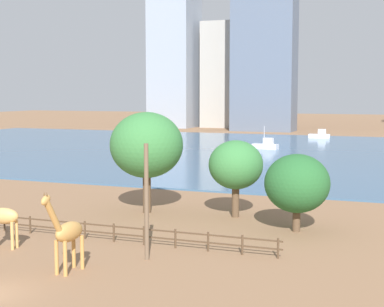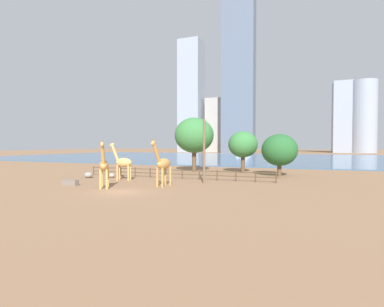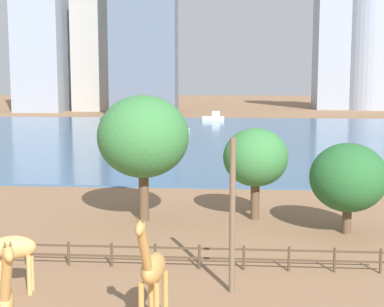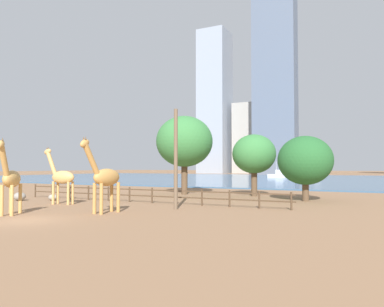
{
  "view_description": "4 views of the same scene",
  "coord_description": "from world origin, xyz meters",
  "px_view_note": "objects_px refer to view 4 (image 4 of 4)",
  "views": [
    {
      "loc": [
        20.56,
        -23.8,
        10.39
      ],
      "look_at": [
        -2.46,
        36.6,
        3.76
      ],
      "focal_mm": 55.0,
      "sensor_mm": 36.0,
      "label": 1
    },
    {
      "loc": [
        16.1,
        -23.29,
        4.38
      ],
      "look_at": [
        0.28,
        17.43,
        3.11
      ],
      "focal_mm": 28.0,
      "sensor_mm": 36.0,
      "label": 2
    },
    {
      "loc": [
        5.26,
        -17.87,
        10.15
      ],
      "look_at": [
        1.34,
        33.62,
        3.25
      ],
      "focal_mm": 55.0,
      "sensor_mm": 36.0,
      "label": 3
    },
    {
      "loc": [
        18.3,
        -15.01,
        3.1
      ],
      "look_at": [
        -0.84,
        23.38,
        4.61
      ],
      "focal_mm": 35.0,
      "sensor_mm": 36.0,
      "label": 4
    }
  ],
  "objects_px": {
    "utility_pole": "(176,159)",
    "tree_right_tall": "(254,154)",
    "boulder_by_pole": "(53,197)",
    "boat_ferry": "(316,173)",
    "giraffe_tall": "(105,177)",
    "tree_center_broad": "(305,160)",
    "boulder_near_fence": "(20,196)",
    "tree_left_large": "(184,142)",
    "giraffe_young": "(61,177)",
    "boat_tug": "(278,175)",
    "giraffe_companion": "(10,179)"
  },
  "relations": [
    {
      "from": "utility_pole",
      "to": "tree_right_tall",
      "type": "height_order",
      "value": "utility_pole"
    },
    {
      "from": "boulder_near_fence",
      "to": "giraffe_young",
      "type": "bearing_deg",
      "value": -6.41
    },
    {
      "from": "boulder_near_fence",
      "to": "boat_ferry",
      "type": "distance_m",
      "value": 103.53
    },
    {
      "from": "boat_tug",
      "to": "utility_pole",
      "type": "bearing_deg",
      "value": 104.9
    },
    {
      "from": "tree_right_tall",
      "to": "boat_ferry",
      "type": "xyz_separation_m",
      "value": [
        -6.39,
        88.37,
        -3.5
      ]
    },
    {
      "from": "boulder_near_fence",
      "to": "tree_left_large",
      "type": "relative_size",
      "value": 0.12
    },
    {
      "from": "tree_left_large",
      "to": "boat_tug",
      "type": "relative_size",
      "value": 1.8
    },
    {
      "from": "tree_left_large",
      "to": "giraffe_tall",
      "type": "bearing_deg",
      "value": -79.88
    },
    {
      "from": "boulder_near_fence",
      "to": "boat_tug",
      "type": "distance_m",
      "value": 73.12
    },
    {
      "from": "tree_right_tall",
      "to": "boat_ferry",
      "type": "distance_m",
      "value": 88.67
    },
    {
      "from": "giraffe_tall",
      "to": "boulder_by_pole",
      "type": "bearing_deg",
      "value": -111.18
    },
    {
      "from": "utility_pole",
      "to": "tree_center_broad",
      "type": "height_order",
      "value": "utility_pole"
    },
    {
      "from": "utility_pole",
      "to": "boulder_near_fence",
      "type": "relative_size",
      "value": 6.73
    },
    {
      "from": "tree_right_tall",
      "to": "giraffe_tall",
      "type": "bearing_deg",
      "value": -104.32
    },
    {
      "from": "boat_ferry",
      "to": "tree_left_large",
      "type": "bearing_deg",
      "value": 85.93
    },
    {
      "from": "giraffe_young",
      "to": "boulder_near_fence",
      "type": "distance_m",
      "value": 6.1
    },
    {
      "from": "tree_left_large",
      "to": "boulder_by_pole",
      "type": "bearing_deg",
      "value": -120.41
    },
    {
      "from": "tree_center_broad",
      "to": "utility_pole",
      "type": "bearing_deg",
      "value": -123.81
    },
    {
      "from": "giraffe_tall",
      "to": "giraffe_young",
      "type": "bearing_deg",
      "value": -108.02
    },
    {
      "from": "giraffe_companion",
      "to": "utility_pole",
      "type": "relative_size",
      "value": 0.67
    },
    {
      "from": "giraffe_tall",
      "to": "boat_ferry",
      "type": "relative_size",
      "value": 1.04
    },
    {
      "from": "giraffe_companion",
      "to": "tree_right_tall",
      "type": "relative_size",
      "value": 0.75
    },
    {
      "from": "boulder_near_fence",
      "to": "boat_tug",
      "type": "height_order",
      "value": "boat_tug"
    },
    {
      "from": "boulder_near_fence",
      "to": "boat_tug",
      "type": "relative_size",
      "value": 0.22
    },
    {
      "from": "tree_left_large",
      "to": "tree_center_broad",
      "type": "height_order",
      "value": "tree_left_large"
    },
    {
      "from": "boulder_by_pole",
      "to": "giraffe_young",
      "type": "bearing_deg",
      "value": -33.54
    },
    {
      "from": "giraffe_companion",
      "to": "giraffe_tall",
      "type": "bearing_deg",
      "value": 92.32
    },
    {
      "from": "boulder_near_fence",
      "to": "boulder_by_pole",
      "type": "relative_size",
      "value": 1.29
    },
    {
      "from": "giraffe_companion",
      "to": "boat_ferry",
      "type": "height_order",
      "value": "giraffe_companion"
    },
    {
      "from": "boulder_near_fence",
      "to": "giraffe_tall",
      "type": "bearing_deg",
      "value": -16.39
    },
    {
      "from": "tree_right_tall",
      "to": "boat_tug",
      "type": "bearing_deg",
      "value": 101.27
    },
    {
      "from": "tree_left_large",
      "to": "giraffe_young",
      "type": "bearing_deg",
      "value": -105.75
    },
    {
      "from": "boulder_by_pole",
      "to": "boat_ferry",
      "type": "bearing_deg",
      "value": 85.18
    },
    {
      "from": "giraffe_tall",
      "to": "tree_center_broad",
      "type": "height_order",
      "value": "tree_center_broad"
    },
    {
      "from": "tree_center_broad",
      "to": "tree_left_large",
      "type": "bearing_deg",
      "value": 169.87
    },
    {
      "from": "giraffe_companion",
      "to": "giraffe_young",
      "type": "xyz_separation_m",
      "value": [
        -2.27,
        6.53,
        -0.07
      ]
    },
    {
      "from": "giraffe_tall",
      "to": "boulder_near_fence",
      "type": "bearing_deg",
      "value": -100.6
    },
    {
      "from": "boat_tug",
      "to": "tree_left_large",
      "type": "bearing_deg",
      "value": 100.67
    },
    {
      "from": "boulder_near_fence",
      "to": "giraffe_companion",
      "type": "bearing_deg",
      "value": -41.75
    },
    {
      "from": "tree_center_broad",
      "to": "boat_tug",
      "type": "xyz_separation_m",
      "value": [
        -17.41,
        61.69,
        -2.74
      ]
    },
    {
      "from": "tree_left_large",
      "to": "tree_right_tall",
      "type": "height_order",
      "value": "tree_left_large"
    },
    {
      "from": "tree_left_large",
      "to": "utility_pole",
      "type": "bearing_deg",
      "value": -64.79
    },
    {
      "from": "tree_left_large",
      "to": "tree_center_broad",
      "type": "distance_m",
      "value": 13.98
    },
    {
      "from": "giraffe_young",
      "to": "boat_tug",
      "type": "relative_size",
      "value": 0.98
    },
    {
      "from": "giraffe_tall",
      "to": "boulder_near_fence",
      "type": "distance_m",
      "value": 13.6
    },
    {
      "from": "utility_pole",
      "to": "tree_center_broad",
      "type": "xyz_separation_m",
      "value": [
        7.3,
        10.91,
        -0.01
      ]
    },
    {
      "from": "giraffe_companion",
      "to": "utility_pole",
      "type": "bearing_deg",
      "value": 100.36
    },
    {
      "from": "boulder_by_pole",
      "to": "tree_right_tall",
      "type": "height_order",
      "value": "tree_right_tall"
    },
    {
      "from": "boulder_by_pole",
      "to": "giraffe_tall",
      "type": "bearing_deg",
      "value": -26.97
    },
    {
      "from": "giraffe_tall",
      "to": "tree_right_tall",
      "type": "xyz_separation_m",
      "value": [
        4.68,
        18.35,
        2.02
      ]
    }
  ]
}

